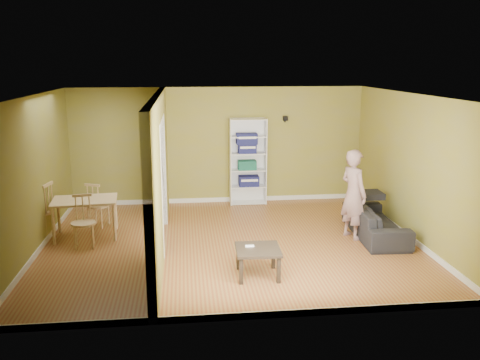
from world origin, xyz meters
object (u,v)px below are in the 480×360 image
object	(u,v)px
bookshelf	(248,161)
chair_left	(40,210)
dining_table	(85,203)
coffee_table	(258,253)
chair_far	(98,204)
sofa	(376,216)
chair_near	(83,222)
person	(354,187)

from	to	relation	value
bookshelf	chair_left	distance (m)	4.49
dining_table	coffee_table	bearing A→B (deg)	-36.04
chair_far	sofa	bearing A→B (deg)	-172.19
chair_near	chair_left	bearing A→B (deg)	138.69
chair_far	person	bearing A→B (deg)	-173.79
chair_near	chair_far	size ratio (longest dim) A/B	1.03
person	dining_table	size ratio (longest dim) A/B	1.69
dining_table	chair_near	distance (m)	0.58
sofa	person	bearing A→B (deg)	97.67
bookshelf	dining_table	distance (m)	3.79
coffee_table	chair_far	world-z (taller)	chair_far
chair_left	chair_near	size ratio (longest dim) A/B	1.13
bookshelf	chair_near	bearing A→B (deg)	-141.71
bookshelf	coffee_table	xyz separation A→B (m)	(-0.35, -4.05, -0.59)
coffee_table	chair_near	xyz separation A→B (m)	(-2.81, 1.54, 0.09)
person	chair_left	size ratio (longest dim) A/B	1.86
coffee_table	dining_table	size ratio (longest dim) A/B	0.58
dining_table	chair_far	world-z (taller)	chair_far
dining_table	chair_far	bearing A→B (deg)	77.98
person	chair_far	bearing A→B (deg)	53.92
coffee_table	chair_left	distance (m)	4.25
coffee_table	chair_left	xyz separation A→B (m)	(-3.67, 2.12, 0.15)
bookshelf	coffee_table	distance (m)	4.10
sofa	bookshelf	xyz separation A→B (m)	(-2.06, 2.50, 0.59)
person	coffee_table	distance (m)	2.54
chair_far	chair_left	bearing A→B (deg)	51.44
person	dining_table	xyz separation A→B (m)	(-4.83, 0.58, -0.33)
sofa	coffee_table	distance (m)	2.87
sofa	chair_near	size ratio (longest dim) A/B	2.12
person	chair_near	world-z (taller)	person
sofa	chair_far	world-z (taller)	chair_far
chair_near	dining_table	bearing A→B (deg)	89.03
bookshelf	chair_left	bearing A→B (deg)	-154.52
chair_near	chair_far	bearing A→B (deg)	79.39
person	chair_near	size ratio (longest dim) A/B	2.10
dining_table	chair_far	size ratio (longest dim) A/B	1.28
dining_table	chair_left	distance (m)	0.81
chair_near	chair_far	xyz separation A→B (m)	(0.07, 1.14, -0.01)
person	chair_left	bearing A→B (deg)	61.73
dining_table	chair_near	xyz separation A→B (m)	(0.06, -0.55, -0.18)
bookshelf	chair_near	world-z (taller)	bookshelf
chair_left	chair_near	xyz separation A→B (m)	(0.86, -0.58, -0.06)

